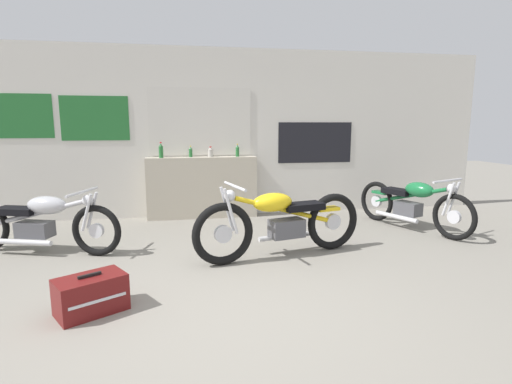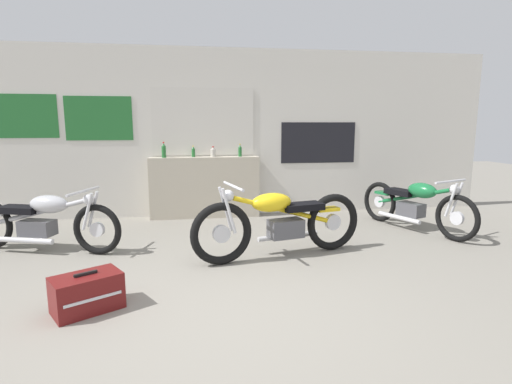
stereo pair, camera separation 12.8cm
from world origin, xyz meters
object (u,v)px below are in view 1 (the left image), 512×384
(motorcycle_yellow, at_px, (281,221))
(motorcycle_green, at_px, (412,203))
(motorcycle_silver, at_px, (39,221))
(bottle_center, at_px, (211,152))
(bottle_leftmost, at_px, (161,151))
(bottle_left_center, at_px, (191,152))
(hard_case_darkred, at_px, (91,295))
(bottle_right_center, at_px, (237,151))

(motorcycle_yellow, xyz_separation_m, motorcycle_green, (2.21, 0.88, -0.02))
(motorcycle_silver, relative_size, motorcycle_green, 1.08)
(motorcycle_silver, bearing_deg, motorcycle_yellow, -12.45)
(motorcycle_silver, distance_m, motorcycle_yellow, 2.92)
(bottle_center, bearing_deg, bottle_leftmost, -177.08)
(bottle_left_center, height_order, hard_case_darkred, bottle_left_center)
(motorcycle_yellow, height_order, motorcycle_green, motorcycle_yellow)
(bottle_leftmost, xyz_separation_m, bottle_left_center, (0.47, 0.07, -0.03))
(bottle_center, relative_size, bottle_right_center, 0.81)
(bottle_center, bearing_deg, bottle_right_center, -1.01)
(hard_case_darkred, bearing_deg, motorcycle_silver, 118.61)
(bottle_leftmost, distance_m, hard_case_darkred, 3.45)
(bottle_right_center, relative_size, motorcycle_yellow, 0.10)
(bottle_leftmost, relative_size, bottle_center, 1.47)
(motorcycle_silver, bearing_deg, bottle_center, 35.74)
(motorcycle_silver, bearing_deg, motorcycle_green, 2.77)
(bottle_leftmost, bearing_deg, bottle_center, 2.92)
(bottle_right_center, bearing_deg, hard_case_darkred, -116.74)
(bottle_center, bearing_deg, motorcycle_yellow, -72.83)
(motorcycle_yellow, height_order, hard_case_darkred, motorcycle_yellow)
(bottle_left_center, xyz_separation_m, motorcycle_silver, (-1.85, -1.60, -0.70))
(bottle_leftmost, height_order, motorcycle_green, bottle_leftmost)
(bottle_leftmost, bearing_deg, bottle_left_center, 8.85)
(bottle_right_center, bearing_deg, bottle_center, 178.99)
(bottle_left_center, relative_size, motorcycle_yellow, 0.09)
(motorcycle_yellow, distance_m, motorcycle_green, 2.37)
(bottle_leftmost, relative_size, bottle_left_center, 1.37)
(bottle_center, distance_m, hard_case_darkred, 3.66)
(hard_case_darkred, bearing_deg, bottle_left_center, 75.04)
(bottle_leftmost, relative_size, bottle_right_center, 1.19)
(bottle_center, height_order, hard_case_darkred, bottle_center)
(bottle_center, xyz_separation_m, motorcycle_yellow, (0.68, -2.20, -0.67))
(motorcycle_green, bearing_deg, motorcycle_silver, -177.23)
(bottle_center, distance_m, motorcycle_green, 3.25)
(bottle_leftmost, xyz_separation_m, bottle_right_center, (1.24, 0.03, -0.02))
(bottle_leftmost, height_order, bottle_right_center, bottle_leftmost)
(motorcycle_silver, distance_m, motorcycle_green, 5.07)
(bottle_leftmost, xyz_separation_m, motorcycle_yellow, (1.48, -2.16, -0.70))
(motorcycle_green, bearing_deg, bottle_leftmost, 160.82)
(bottle_center, height_order, bottle_right_center, bottle_right_center)
(motorcycle_green, relative_size, hard_case_darkred, 2.95)
(bottle_right_center, distance_m, hard_case_darkred, 3.83)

